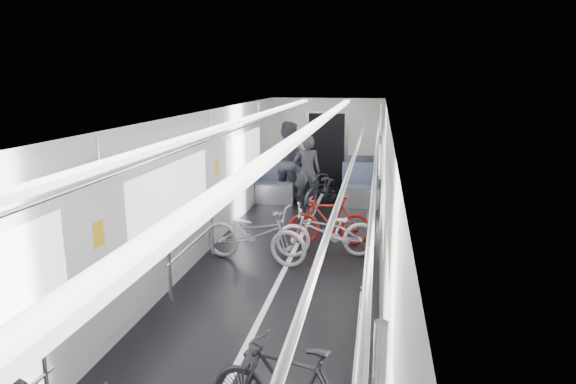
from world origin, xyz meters
name	(u,v)px	position (x,y,z in m)	size (l,w,h in m)	color
car_shell	(295,186)	(0.00, 1.78, 1.13)	(3.02, 14.01, 2.41)	black
bike_left_far	(255,234)	(-0.54, 1.01, 0.47)	(0.62, 1.79, 0.94)	#9E9FA2
bike_right_mid	(327,231)	(0.58, 1.45, 0.45)	(0.59, 1.70, 0.89)	silver
bike_right_far	(330,221)	(0.57, 2.07, 0.45)	(0.43, 1.51, 0.91)	maroon
bike_aisle	(322,190)	(0.16, 4.47, 0.48)	(0.63, 1.81, 0.95)	black
person_standing	(307,172)	(-0.19, 4.57, 0.84)	(0.62, 0.40, 1.69)	black
person_seated	(287,161)	(-0.77, 5.33, 0.96)	(0.93, 0.73, 1.92)	#2D2C34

